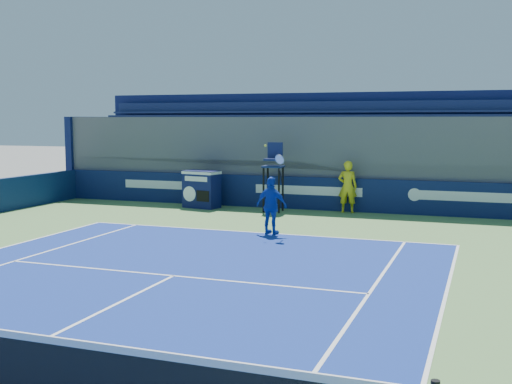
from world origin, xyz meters
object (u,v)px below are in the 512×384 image
(ball_person, at_px, (348,187))
(umpire_chair, at_px, (274,169))
(tennis_player, at_px, (272,205))
(match_clock, at_px, (202,188))

(ball_person, height_order, umpire_chair, umpire_chair)
(umpire_chair, height_order, tennis_player, tennis_player)
(umpire_chair, bearing_deg, ball_person, 14.79)
(match_clock, bearing_deg, ball_person, 6.39)
(umpire_chair, relative_size, tennis_player, 0.96)
(ball_person, bearing_deg, tennis_player, 71.28)
(umpire_chair, bearing_deg, tennis_player, -72.30)
(tennis_player, bearing_deg, umpire_chair, 107.70)
(ball_person, distance_m, umpire_chair, 2.68)
(match_clock, bearing_deg, tennis_player, -46.11)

